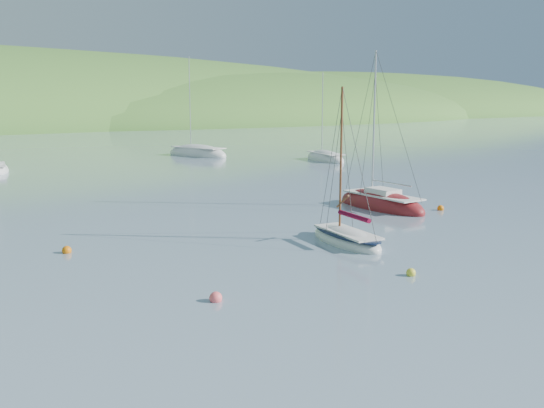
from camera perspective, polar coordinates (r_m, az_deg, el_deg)
ground at (r=25.10m, az=8.28°, el=-7.14°), size 700.00×700.00×0.00m
daysailer_white at (r=31.38m, az=7.01°, el=-3.28°), size 2.95×5.79×8.49m
sloop_red at (r=41.73m, az=10.22°, el=-0.06°), size 3.01×7.80×11.37m
distant_sloop_b at (r=79.49m, az=-7.04°, el=4.68°), size 5.99×10.24×13.80m
distant_sloop_d at (r=73.14m, az=5.03°, el=4.24°), size 4.60×8.38×11.34m
mooring_buoys at (r=29.18m, az=1.37°, el=-4.37°), size 24.17×12.65×0.48m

